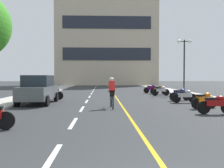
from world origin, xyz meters
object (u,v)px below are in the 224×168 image
street_lamp_mid (184,54)px  motorcycle_3 (205,100)px  parked_car_near (38,89)px  motorcycle_4 (185,96)px  motorcycle_5 (180,94)px  motorcycle_8 (159,89)px  motorcycle_2 (216,104)px  motorcycle_9 (152,89)px  cyclist_rider (112,92)px  motorcycle_6 (53,93)px  motorcycle_7 (161,90)px

street_lamp_mid → motorcycle_3: 11.62m
parked_car_near → motorcycle_4: parked_car_near is taller
motorcycle_5 → motorcycle_8: size_ratio=1.01×
motorcycle_2 → motorcycle_8: bearing=88.6°
motorcycle_9 → cyclist_rider: size_ratio=0.96×
motorcycle_4 → parked_car_near: bearing=-179.0°
motorcycle_4 → motorcycle_8: bearing=89.2°
motorcycle_3 → cyclist_rider: bearing=175.8°
motorcycle_5 → motorcycle_6: same height
street_lamp_mid → motorcycle_6: street_lamp_mid is taller
street_lamp_mid → cyclist_rider: size_ratio=2.97×
motorcycle_4 → motorcycle_9: same height
cyclist_rider → motorcycle_6: bearing=128.5°
street_lamp_mid → motorcycle_7: street_lamp_mid is taller
motorcycle_3 → motorcycle_6: same height
motorcycle_3 → motorcycle_8: same height
street_lamp_mid → motorcycle_3: street_lamp_mid is taller
motorcycle_2 → motorcycle_4: size_ratio=1.00×
motorcycle_7 → motorcycle_2: bearing=-90.5°
motorcycle_6 → street_lamp_mid: bearing=23.0°
motorcycle_4 → motorcycle_6: same height
street_lamp_mid → cyclist_rider: 13.24m
street_lamp_mid → motorcycle_9: street_lamp_mid is taller
street_lamp_mid → motorcycle_4: (-2.63, -7.94, -3.48)m
parked_car_near → motorcycle_4: (9.52, 0.17, -0.44)m
motorcycle_4 → motorcycle_7: size_ratio=1.01×
street_lamp_mid → motorcycle_3: size_ratio=3.21×
motorcycle_5 → motorcycle_6: (-9.39, 1.43, 0.00)m
motorcycle_3 → motorcycle_9: size_ratio=0.96×
parked_car_near → motorcycle_5: bearing=9.7°
cyclist_rider → motorcycle_4: bearing=26.8°
motorcycle_2 → motorcycle_6: 11.92m
motorcycle_2 → motorcycle_7: same height
street_lamp_mid → motorcycle_7: size_ratio=3.11×
street_lamp_mid → parked_car_near: street_lamp_mid is taller
motorcycle_4 → motorcycle_6: size_ratio=1.03×
street_lamp_mid → parked_car_near: bearing=-146.3°
motorcycle_9 → cyclist_rider: (-4.66, -11.97, 0.41)m
motorcycle_4 → motorcycle_9: bearing=91.6°
motorcycle_5 → cyclist_rider: (-5.09, -3.97, 0.41)m
street_lamp_mid → motorcycle_4: size_ratio=3.09×
motorcycle_4 → motorcycle_9: 9.49m
parked_car_near → motorcycle_8: parked_car_near is taller
motorcycle_2 → motorcycle_7: 10.98m
parked_car_near → cyclist_rider: parked_car_near is taller
motorcycle_4 → cyclist_rider: (-4.93, -2.49, 0.41)m
motorcycle_6 → motorcycle_9: size_ratio=0.97×
motorcycle_7 → cyclist_rider: cyclist_rider is taller
motorcycle_2 → motorcycle_6: size_ratio=1.03×
motorcycle_2 → motorcycle_3: (0.33, 2.03, 0.00)m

